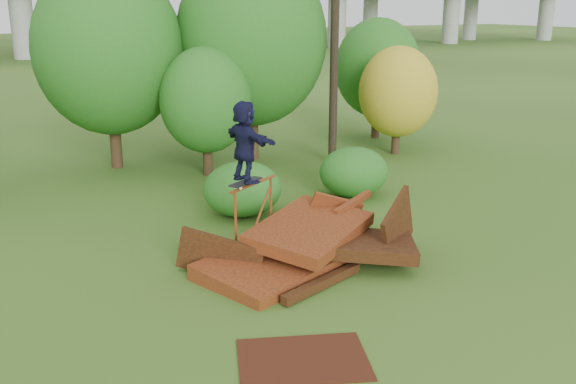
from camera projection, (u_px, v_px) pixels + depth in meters
name	position (u px, v px, depth m)	size (l,w,h in m)	color
ground	(372.00, 292.00, 12.40)	(240.00, 240.00, 0.00)	#2D5116
scrap_pile	(309.00, 247.00, 13.60)	(5.37, 3.47, 1.80)	#44190C
grind_rail	(254.00, 208.00, 13.73)	(1.43, 0.88, 1.72)	brown
skateboard	(246.00, 182.00, 13.32)	(0.89, 0.66, 0.09)	black
skater	(245.00, 142.00, 13.08)	(1.56, 0.50, 1.68)	#121433
flat_plate	(303.00, 359.00, 10.03)	(2.02, 1.44, 0.03)	#39180C
tree_1	(108.00, 49.00, 20.68)	(4.82, 4.82, 6.70)	black
tree_2	(206.00, 100.00, 20.15)	(2.91, 2.91, 4.10)	black
tree_3	(251.00, 39.00, 21.85)	(5.14, 5.14, 7.14)	black
tree_4	(398.00, 92.00, 23.10)	(2.84, 2.84, 3.92)	black
tree_5	(378.00, 68.00, 25.78)	(3.44, 3.44, 4.83)	black
shrub_left	(242.00, 189.00, 16.68)	(2.07, 1.91, 1.43)	#1D5115
shrub_right	(354.00, 172.00, 18.38)	(2.02, 1.85, 1.43)	#1D5115
utility_pole	(335.00, 9.00, 20.92)	(1.40, 0.28, 10.21)	black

